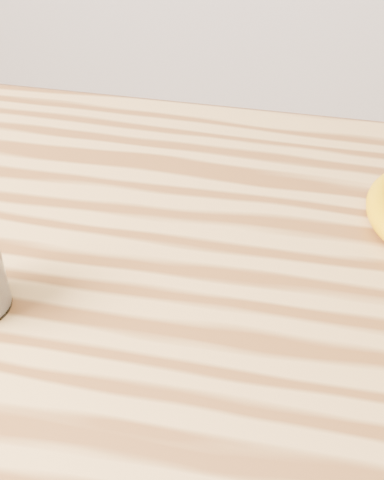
# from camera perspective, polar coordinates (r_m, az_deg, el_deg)

# --- Properties ---
(table) EXTENTS (1.20, 0.80, 0.90)m
(table) POSITION_cam_1_polar(r_m,az_deg,el_deg) (0.92, 0.47, -8.37)
(table) COLOR #B08446
(table) RESTS_ON ground
(banana) EXTENTS (0.12, 0.29, 0.03)m
(banana) POSITION_cam_1_polar(r_m,az_deg,el_deg) (0.92, 15.61, 2.72)
(banana) COLOR #CD9100
(banana) RESTS_ON table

